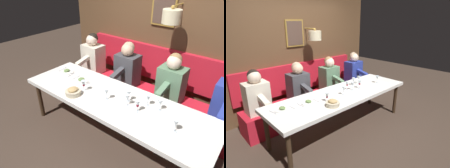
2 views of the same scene
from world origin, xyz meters
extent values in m
plane|color=#423328|center=(0.00, 0.00, 0.00)|extent=(12.00, 12.00, 0.00)
cube|color=silver|center=(0.00, 0.00, 0.71)|extent=(0.90, 2.85, 0.06)
cylinder|color=#352416|center=(-0.35, 1.32, 0.34)|extent=(0.07, 0.07, 0.68)
cylinder|color=#352416|center=(0.35, -1.32, 0.34)|extent=(0.07, 0.07, 0.68)
cylinder|color=#352416|center=(0.35, 1.32, 0.34)|extent=(0.07, 0.07, 0.68)
cube|color=red|center=(0.89, 0.00, 0.23)|extent=(0.52, 3.05, 0.45)
cube|color=brown|center=(1.48, 0.00, 1.45)|extent=(0.10, 4.25, 2.90)
cube|color=red|center=(1.39, 0.00, 0.77)|extent=(0.10, 3.05, 0.64)
cube|color=olive|center=(1.42, 0.06, 1.75)|extent=(0.04, 0.43, 0.57)
cube|color=#4C382D|center=(1.40, 0.06, 1.75)|extent=(0.01, 0.37, 0.51)
cylinder|color=#A37F38|center=(1.25, -0.23, 1.84)|extent=(0.35, 0.02, 0.02)
cylinder|color=beige|center=(1.08, -0.23, 1.70)|extent=(0.28, 0.28, 0.20)
sphere|color=#A37F38|center=(1.08, -0.23, 1.83)|extent=(0.06, 0.06, 0.06)
cube|color=#283893|center=(0.60, -1.29, 0.77)|extent=(0.33, 0.09, 0.14)
cube|color=#567A5B|center=(0.89, -0.46, 0.73)|extent=(0.30, 0.40, 0.56)
sphere|color=beige|center=(0.87, -0.46, 1.11)|extent=(0.22, 0.22, 0.22)
sphere|color=#937047|center=(0.90, -0.46, 1.14)|extent=(0.20, 0.20, 0.20)
cube|color=#567A5B|center=(0.60, -0.46, 0.77)|extent=(0.33, 0.09, 0.14)
cube|color=#3D3D42|center=(0.89, 0.38, 0.73)|extent=(0.30, 0.40, 0.56)
sphere|color=#D1A889|center=(0.87, 0.38, 1.11)|extent=(0.22, 0.22, 0.22)
sphere|color=tan|center=(0.90, 0.38, 1.14)|extent=(0.20, 0.20, 0.20)
cube|color=#3D3D42|center=(0.60, 0.38, 0.77)|extent=(0.33, 0.09, 0.14)
cube|color=beige|center=(0.89, 1.22, 0.73)|extent=(0.30, 0.40, 0.56)
sphere|color=beige|center=(0.87, 1.22, 1.11)|extent=(0.22, 0.22, 0.22)
sphere|color=black|center=(0.90, 1.22, 1.14)|extent=(0.20, 0.20, 0.20)
cube|color=beige|center=(0.60, 1.22, 0.77)|extent=(0.33, 0.09, 0.14)
cylinder|color=white|center=(0.13, 1.13, 0.75)|extent=(0.24, 0.24, 0.01)
ellipsoid|color=#668447|center=(0.13, 1.13, 0.77)|extent=(0.11, 0.09, 0.04)
cube|color=silver|center=(0.11, 0.98, 0.74)|extent=(0.17, 0.03, 0.01)
cube|color=silver|center=(0.15, 1.27, 0.74)|extent=(0.18, 0.04, 0.01)
cylinder|color=white|center=(0.07, 0.70, 0.75)|extent=(0.24, 0.24, 0.01)
ellipsoid|color=#668447|center=(0.07, 0.70, 0.77)|extent=(0.11, 0.09, 0.04)
cube|color=silver|center=(0.05, 0.56, 0.74)|extent=(0.17, 0.02, 0.01)
cube|color=silver|center=(0.09, 0.85, 0.74)|extent=(0.18, 0.03, 0.01)
cylinder|color=silver|center=(-0.10, -0.95, 0.74)|extent=(0.06, 0.06, 0.00)
cylinder|color=silver|center=(-0.10, -0.95, 0.78)|extent=(0.01, 0.01, 0.07)
cone|color=silver|center=(-0.10, -0.95, 0.86)|extent=(0.07, 0.07, 0.08)
cylinder|color=silver|center=(0.08, -0.21, 0.74)|extent=(0.06, 0.06, 0.00)
cylinder|color=silver|center=(0.08, -0.21, 0.78)|extent=(0.01, 0.01, 0.07)
cone|color=silver|center=(0.08, -0.21, 0.86)|extent=(0.07, 0.07, 0.08)
cylinder|color=maroon|center=(0.08, -0.21, 0.83)|extent=(0.03, 0.03, 0.02)
cylinder|color=silver|center=(0.15, -0.64, 0.74)|extent=(0.06, 0.06, 0.00)
cylinder|color=silver|center=(0.15, -0.64, 0.78)|extent=(0.01, 0.01, 0.07)
cone|color=silver|center=(0.15, -0.64, 0.86)|extent=(0.07, 0.07, 0.08)
cylinder|color=silver|center=(-0.02, -0.25, 0.74)|extent=(0.06, 0.06, 0.00)
cylinder|color=silver|center=(-0.02, -0.25, 0.78)|extent=(0.01, 0.01, 0.07)
cone|color=silver|center=(-0.02, -0.25, 0.86)|extent=(0.07, 0.07, 0.08)
cylinder|color=silver|center=(-0.11, 0.45, 0.74)|extent=(0.06, 0.06, 0.00)
cylinder|color=silver|center=(-0.11, 0.45, 0.78)|extent=(0.01, 0.01, 0.07)
cone|color=silver|center=(-0.11, 0.45, 0.86)|extent=(0.07, 0.07, 0.08)
cylinder|color=maroon|center=(-0.11, 0.45, 0.83)|extent=(0.03, 0.03, 0.02)
cylinder|color=silver|center=(0.14, -0.47, 0.74)|extent=(0.06, 0.06, 0.00)
cylinder|color=silver|center=(0.14, -0.47, 0.78)|extent=(0.01, 0.01, 0.07)
cone|color=silver|center=(0.14, -0.47, 0.86)|extent=(0.07, 0.07, 0.08)
cylinder|color=silver|center=(-0.05, -0.43, 0.74)|extent=(0.06, 0.06, 0.00)
cylinder|color=silver|center=(-0.05, -0.43, 0.78)|extent=(0.01, 0.01, 0.07)
cone|color=silver|center=(-0.05, -0.43, 0.86)|extent=(0.07, 0.07, 0.08)
cylinder|color=maroon|center=(-0.05, -0.43, 0.83)|extent=(0.03, 0.03, 0.03)
cylinder|color=silver|center=(-0.08, 0.04, 0.74)|extent=(0.06, 0.06, 0.00)
cylinder|color=silver|center=(-0.08, 0.04, 0.78)|extent=(0.01, 0.01, 0.07)
cone|color=silver|center=(-0.08, 0.04, 0.86)|extent=(0.07, 0.07, 0.08)
cylinder|color=beige|center=(-0.29, 0.49, 0.78)|extent=(0.22, 0.22, 0.07)
ellipsoid|color=tan|center=(-0.29, 0.49, 0.83)|extent=(0.15, 0.13, 0.06)
camera|label=1|loc=(-1.86, -1.49, 2.31)|focal=32.88mm
camera|label=2|loc=(-2.31, 2.28, 2.04)|focal=30.35mm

